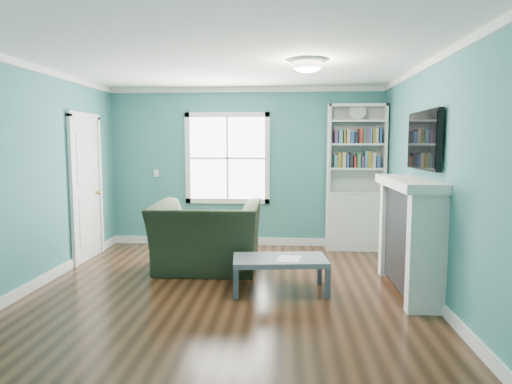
{
  "coord_description": "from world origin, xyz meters",
  "views": [
    {
      "loc": [
        0.69,
        -5.0,
        1.69
      ],
      "look_at": [
        0.32,
        0.4,
        1.11
      ],
      "focal_mm": 32.0,
      "sensor_mm": 36.0,
      "label": 1
    }
  ],
  "objects": [
    {
      "name": "floor",
      "position": [
        0.0,
        0.0,
        0.0
      ],
      "size": [
        5.0,
        5.0,
        0.0
      ],
      "primitive_type": "plane",
      "color": "black",
      "rests_on": "ground"
    },
    {
      "name": "room_walls",
      "position": [
        0.0,
        0.0,
        1.58
      ],
      "size": [
        5.0,
        5.0,
        5.0
      ],
      "color": "teal",
      "rests_on": "ground"
    },
    {
      "name": "trim",
      "position": [
        0.0,
        0.0,
        1.24
      ],
      "size": [
        4.5,
        5.0,
        2.6
      ],
      "color": "white",
      "rests_on": "ground"
    },
    {
      "name": "window",
      "position": [
        -0.3,
        2.49,
        1.45
      ],
      "size": [
        1.4,
        0.06,
        1.5
      ],
      "color": "white",
      "rests_on": "room_walls"
    },
    {
      "name": "bookshelf",
      "position": [
        1.77,
        2.3,
        0.92
      ],
      "size": [
        0.9,
        0.35,
        2.31
      ],
      "color": "silver",
      "rests_on": "ground"
    },
    {
      "name": "fireplace",
      "position": [
        2.08,
        0.2,
        0.64
      ],
      "size": [
        0.44,
        1.58,
        1.3
      ],
      "color": "black",
      "rests_on": "ground"
    },
    {
      "name": "tv",
      "position": [
        2.2,
        0.2,
        1.72
      ],
      "size": [
        0.06,
        1.1,
        0.65
      ],
      "primitive_type": "cube",
      "color": "black",
      "rests_on": "fireplace"
    },
    {
      "name": "door",
      "position": [
        -2.22,
        1.4,
        1.07
      ],
      "size": [
        0.12,
        0.98,
        2.17
      ],
      "color": "silver",
      "rests_on": "ground"
    },
    {
      "name": "ceiling_fixture",
      "position": [
        0.9,
        0.1,
        2.55
      ],
      "size": [
        0.38,
        0.38,
        0.15
      ],
      "color": "white",
      "rests_on": "room_walls"
    },
    {
      "name": "light_switch",
      "position": [
        -1.5,
        2.48,
        1.2
      ],
      "size": [
        0.08,
        0.01,
        0.12
      ],
      "primitive_type": "cube",
      "color": "white",
      "rests_on": "room_walls"
    },
    {
      "name": "recliner",
      "position": [
        -0.38,
        0.94,
        0.61
      ],
      "size": [
        1.4,
        0.91,
        1.22
      ],
      "primitive_type": "imported",
      "rotation": [
        0.0,
        0.0,
        -3.13
      ],
      "color": "#212D1C",
      "rests_on": "ground"
    },
    {
      "name": "coffee_table",
      "position": [
        0.61,
        0.12,
        0.34
      ],
      "size": [
        1.12,
        0.69,
        0.39
      ],
      "rotation": [
        0.0,
        0.0,
        0.1
      ],
      "color": "#444951",
      "rests_on": "ground"
    },
    {
      "name": "paper_sheet",
      "position": [
        0.71,
        0.07,
        0.39
      ],
      "size": [
        0.3,
        0.35,
        0.0
      ],
      "primitive_type": "cube",
      "rotation": [
        0.0,
        0.0,
        -0.16
      ],
      "color": "white",
      "rests_on": "coffee_table"
    }
  ]
}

